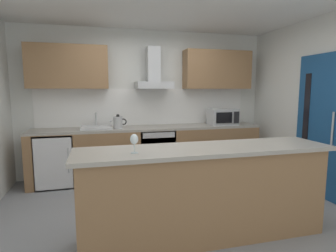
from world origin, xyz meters
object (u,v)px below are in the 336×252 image
at_px(sink, 96,127).
at_px(kettle, 118,122).
at_px(refrigerator, 56,159).
at_px(microwave, 223,117).
at_px(wine_glass, 134,140).
at_px(oven, 156,152).
at_px(range_hood, 154,76).

bearing_deg(sink, kettle, -7.25).
relative_size(refrigerator, sink, 1.70).
bearing_deg(microwave, wine_glass, -131.83).
relative_size(oven, wine_glass, 4.50).
bearing_deg(oven, refrigerator, -179.90).
bearing_deg(wine_glass, range_hood, 74.09).
distance_m(refrigerator, wine_glass, 2.47).
distance_m(microwave, sink, 2.26).
relative_size(refrigerator, wine_glass, 4.78).
bearing_deg(refrigerator, oven, 0.10).
xyz_separation_m(oven, refrigerator, (-1.64, -0.00, -0.03)).
bearing_deg(microwave, oven, 178.73).
bearing_deg(range_hood, microwave, -7.11).
height_order(oven, refrigerator, oven).
xyz_separation_m(refrigerator, range_hood, (1.64, 0.13, 1.36)).
distance_m(oven, microwave, 1.39).
xyz_separation_m(microwave, kettle, (-1.91, -0.01, -0.04)).
height_order(sink, range_hood, range_hood).
distance_m(microwave, kettle, 1.91).
bearing_deg(refrigerator, wine_glass, -65.48).
relative_size(microwave, kettle, 1.73).
bearing_deg(microwave, sink, 179.01).
bearing_deg(sink, refrigerator, -178.79).
height_order(oven, range_hood, range_hood).
relative_size(microwave, wine_glass, 2.81).
relative_size(oven, microwave, 1.60).
height_order(microwave, kettle, microwave).
height_order(oven, wine_glass, wine_glass).
bearing_deg(microwave, kettle, -179.83).
bearing_deg(sink, oven, -0.63).
xyz_separation_m(refrigerator, wine_glass, (0.99, -2.17, 0.66)).
distance_m(microwave, wine_glass, 2.88).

